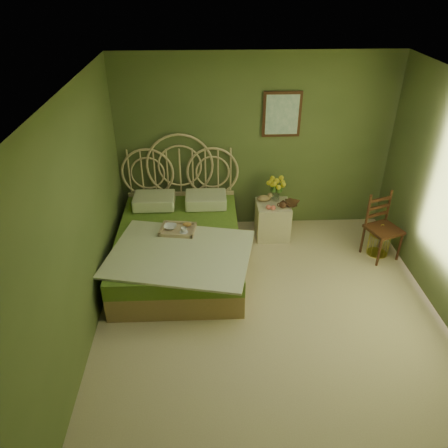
{
  "coord_description": "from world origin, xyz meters",
  "views": [
    {
      "loc": [
        -0.7,
        -3.74,
        3.58
      ],
      "look_at": [
        -0.5,
        1.0,
        0.72
      ],
      "focal_mm": 35.0,
      "sensor_mm": 36.0,
      "label": 1
    }
  ],
  "objects_px": {
    "bed": "(179,244)",
    "nightstand": "(273,215)",
    "chair": "(383,222)",
    "birdcage": "(379,241)"
  },
  "relations": [
    {
      "from": "bed",
      "to": "nightstand",
      "type": "distance_m",
      "value": 1.53
    },
    {
      "from": "chair",
      "to": "bed",
      "type": "bearing_deg",
      "value": 162.29
    },
    {
      "from": "bed",
      "to": "chair",
      "type": "xyz_separation_m",
      "value": [
        2.8,
        0.14,
        0.19
      ]
    },
    {
      "from": "nightstand",
      "to": "bed",
      "type": "bearing_deg",
      "value": -153.3
    },
    {
      "from": "nightstand",
      "to": "birdcage",
      "type": "relative_size",
      "value": 2.21
    },
    {
      "from": "nightstand",
      "to": "birdcage",
      "type": "distance_m",
      "value": 1.54
    },
    {
      "from": "nightstand",
      "to": "chair",
      "type": "distance_m",
      "value": 1.54
    },
    {
      "from": "nightstand",
      "to": "birdcage",
      "type": "xyz_separation_m",
      "value": [
        1.43,
        -0.56,
        -0.14
      ]
    },
    {
      "from": "bed",
      "to": "birdcage",
      "type": "distance_m",
      "value": 2.8
    },
    {
      "from": "bed",
      "to": "birdcage",
      "type": "relative_size",
      "value": 5.51
    }
  ]
}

